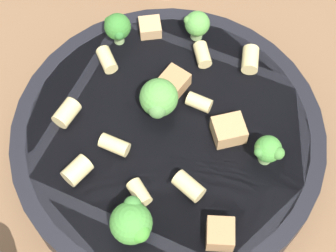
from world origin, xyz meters
The scene contains 20 objects.
ground_plane centered at (0.00, 0.00, 0.00)m, with size 2.00×2.00×0.00m, color brown.
pasta_bowl centered at (0.00, 0.00, 0.02)m, with size 0.29×0.29×0.04m.
broccoli_floret_0 centered at (-0.01, -0.02, 0.06)m, with size 0.04×0.04×0.04m.
broccoli_floret_1 centered at (-0.09, -0.06, 0.06)m, with size 0.02×0.02×0.03m.
broccoli_floret_2 centered at (0.09, 0.05, 0.06)m, with size 0.03×0.04×0.04m.
broccoli_floret_3 centered at (-0.03, -0.11, 0.06)m, with size 0.03×0.03×0.04m.
broccoli_floret_4 centered at (-0.04, 0.08, 0.06)m, with size 0.03×0.03×0.03m.
rigatoni_0 centered at (-0.08, -0.04, 0.04)m, with size 0.01×0.01×0.02m, color #E0C67F.
rigatoni_1 centered at (-0.11, 0.00, 0.04)m, with size 0.02×0.02×0.03m, color #E0C67F.
rigatoni_2 centered at (0.09, -0.02, 0.05)m, with size 0.02×0.02×0.02m, color #E0C67F.
rigatoni_3 centered at (0.05, -0.02, 0.04)m, with size 0.01×0.01×0.03m, color #E0C67F.
rigatoni_4 centered at (0.06, -0.07, 0.04)m, with size 0.02×0.02×0.02m, color #E0C67F.
rigatoni_5 centered at (-0.04, 0.00, 0.04)m, with size 0.01×0.01×0.02m, color #E0C67F.
rigatoni_6 centered at (0.06, 0.03, 0.04)m, with size 0.01×0.01×0.02m, color #E0C67F.
rigatoni_7 centered at (0.03, 0.05, 0.04)m, with size 0.02×0.02×0.03m, color #E0C67F.
rigatoni_8 centered at (-0.01, -0.09, 0.04)m, with size 0.01×0.01×0.02m, color #E0C67F.
chicken_chunk_0 centered at (-0.06, -0.10, 0.04)m, with size 0.02×0.02×0.01m, color tan.
chicken_chunk_1 centered at (0.04, 0.10, 0.05)m, with size 0.02×0.02×0.02m, color #A87A4C.
chicken_chunk_2 centered at (-0.04, -0.03, 0.04)m, with size 0.02×0.02×0.02m, color #A87A4C.
chicken_chunk_3 centered at (-0.04, 0.04, 0.05)m, with size 0.03×0.02×0.02m, color tan.
Camera 1 is at (0.16, 0.17, 0.49)m, focal length 60.00 mm.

